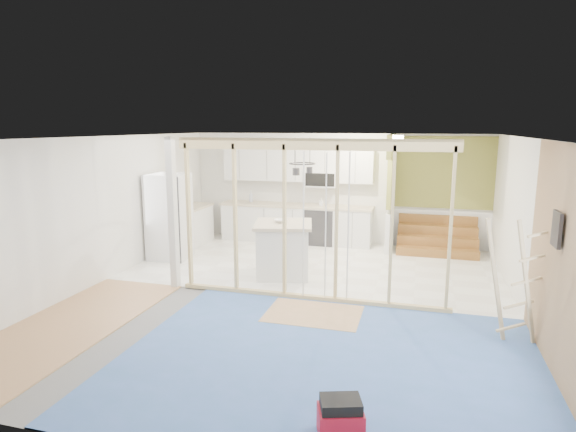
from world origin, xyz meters
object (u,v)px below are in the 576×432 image
(island, at_px, (283,250))
(toolbox, at_px, (340,419))
(ladder, at_px, (515,282))
(fridge, at_px, (170,217))

(island, bearing_deg, toolbox, -80.86)
(island, xyz_separation_m, ladder, (3.62, -1.95, 0.33))
(toolbox, bearing_deg, fridge, 113.84)
(toolbox, bearing_deg, island, 94.21)
(fridge, xyz_separation_m, toolbox, (4.44, -4.95, -0.72))
(fridge, bearing_deg, ladder, -27.07)
(island, height_order, ladder, ladder)
(island, bearing_deg, ladder, -41.51)
(fridge, xyz_separation_m, island, (2.62, -0.52, -0.40))
(fridge, relative_size, island, 1.45)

